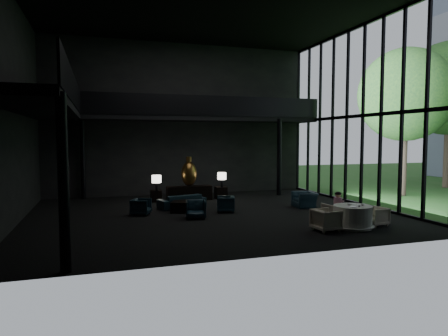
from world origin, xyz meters
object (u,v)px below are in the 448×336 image
object	(u,v)px
console	(189,193)
side_table_right	(221,193)
lounge_armchair_east	(226,204)
side_table_left	(156,196)
coffee_table	(185,206)
lounge_armchair_west	(141,207)
dining_chair_north	(335,212)
table_lamp_left	(157,180)
table_lamp_right	(222,177)
lounge_armchair_south	(196,209)
child	(338,201)
dining_chair_west	(326,219)
dining_chair_east	(375,216)
dining_table	(353,218)
sofa	(182,199)
bronze_urn	(189,173)
window_armchair	(305,198)

from	to	relation	value
console	side_table_right	xyz separation A→B (m)	(1.60, 0.03, -0.05)
side_table_right	lounge_armchair_east	xyz separation A→B (m)	(-0.86, -3.49, 0.03)
side_table_left	coffee_table	distance (m)	3.04
lounge_armchair_west	dining_chair_north	bearing A→B (deg)	-94.12
side_table_left	table_lamp_left	xyz separation A→B (m)	(0.00, -0.26, 0.80)
table_lamp_right	lounge_armchair_south	distance (m)	4.88
table_lamp_right	lounge_armchair_east	xyz separation A→B (m)	(-0.86, -3.32, -0.79)
side_table_right	child	bearing A→B (deg)	-69.85
child	dining_chair_north	bearing A→B (deg)	-52.88
side_table_right	dining_chair_west	bearing A→B (deg)	-80.78
dining_chair_north	dining_chair_east	bearing A→B (deg)	131.12
lounge_armchair_south	table_lamp_right	bearing A→B (deg)	72.36
dining_table	child	bearing A→B (deg)	85.99
coffee_table	dining_chair_west	size ratio (longest dim) A/B	1.24
lounge_armchair_south	dining_chair_north	bearing A→B (deg)	-12.62
dining_chair_west	child	world-z (taller)	child
table_lamp_left	dining_chair_north	bearing A→B (deg)	-48.37
side_table_left	dining_table	size ratio (longest dim) A/B	0.38
table_lamp_left	sofa	bearing A→B (deg)	-64.86
table_lamp_left	dining_table	size ratio (longest dim) A/B	0.52
coffee_table	dining_table	xyz separation A→B (m)	(4.76, -4.60, 0.11)
bronze_urn	dining_table	distance (m)	8.54
lounge_armchair_west	table_lamp_right	bearing A→B (deg)	-32.21
lounge_armchair_south	dining_chair_north	world-z (taller)	lounge_armchair_south
side_table_right	dining_chair_north	size ratio (longest dim) A/B	0.85
console	coffee_table	world-z (taller)	console
dining_table	dining_chair_east	bearing A→B (deg)	4.24
side_table_left	side_table_right	bearing A→B (deg)	-0.75
console	dining_chair_west	size ratio (longest dim) A/B	2.74
console	window_armchair	bearing A→B (deg)	-37.63
console	table_lamp_left	xyz separation A→B (m)	(-1.60, -0.19, 0.72)
console	dining_chair_east	size ratio (longest dim) A/B	3.45
bronze_urn	lounge_armchair_east	distance (m)	3.72
sofa	lounge_armchair_south	bearing A→B (deg)	75.84
bronze_urn	sofa	size ratio (longest dim) A/B	0.72
child	side_table_right	bearing A→B (deg)	-69.85
table_lamp_left	coffee_table	distance (m)	2.91
console	table_lamp_left	size ratio (longest dim) A/B	2.96
sofa	dining_table	xyz separation A→B (m)	(4.69, -5.50, -0.06)
sofa	dining_chair_east	size ratio (longest dim) A/B	3.11
dining_chair_north	side_table_left	bearing A→B (deg)	-52.40
console	side_table_right	bearing A→B (deg)	0.91
sofa	dining_chair_north	xyz separation A→B (m)	(4.70, -4.44, -0.03)
child	lounge_armchair_west	bearing A→B (deg)	-27.46
table_lamp_left	side_table_right	size ratio (longest dim) A/B	1.23
table_lamp_right	dining_chair_north	xyz separation A→B (m)	(2.33, -6.27, -0.76)
dining_chair_north	table_lamp_left	bearing A→B (deg)	-51.24
side_table_left	dining_chair_east	size ratio (longest dim) A/B	0.86
side_table_right	window_armchair	bearing A→B (deg)	-50.74
lounge_armchair_east	dining_chair_north	xyz separation A→B (m)	(3.19, -2.95, 0.02)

